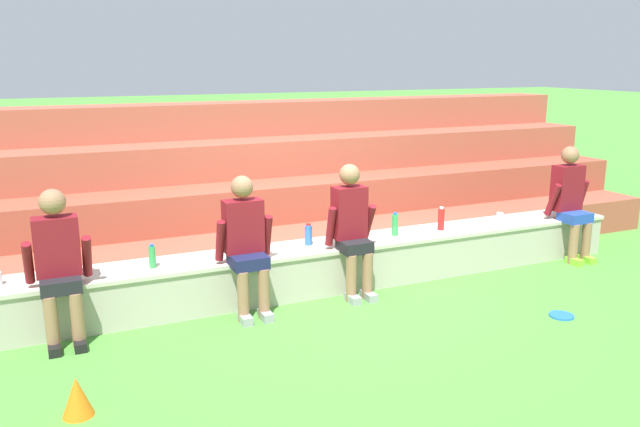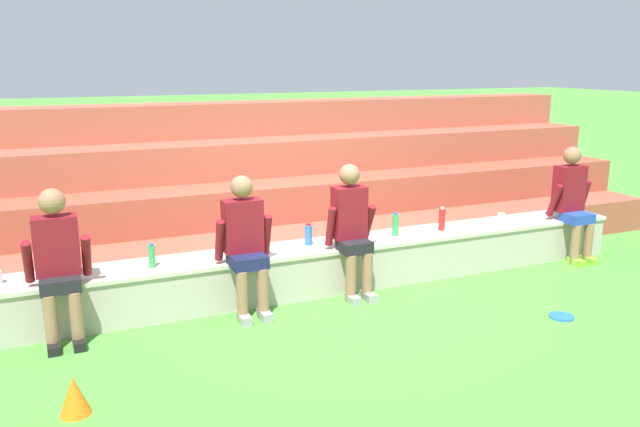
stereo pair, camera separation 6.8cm
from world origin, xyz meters
TOP-DOWN VIEW (x-y plane):
  - ground_plane at (0.00, 0.00)m, footprint 80.00×80.00m
  - stone_seating_wall at (0.00, 0.28)m, footprint 7.47×0.59m
  - brick_bleachers at (0.00, 2.37)m, footprint 10.47×2.71m
  - person_far_left at (-2.68, -0.02)m, footprint 0.55×0.49m
  - person_left_of_center at (-1.01, -0.03)m, footprint 0.56×0.53m
  - person_center at (0.16, -0.00)m, footprint 0.52×0.51m
  - person_right_of_center at (3.19, 0.03)m, footprint 0.55×0.54m
  - water_bottle_mid_left at (-1.85, 0.22)m, footprint 0.07×0.07m
  - water_bottle_near_right at (1.46, 0.27)m, footprint 0.08×0.08m
  - water_bottle_mid_right at (-0.20, 0.33)m, footprint 0.08×0.08m
  - water_bottle_center_gap at (0.84, 0.28)m, footprint 0.07×0.07m
  - plastic_cup_left_end at (2.31, 0.27)m, footprint 0.08×0.08m
  - frisbee at (1.74, -1.39)m, footprint 0.23×0.23m
  - sports_cone at (-2.67, -1.35)m, footprint 0.22×0.22m

SIDE VIEW (x-z plane):
  - ground_plane at x=0.00m, z-range 0.00..0.00m
  - frisbee at x=1.74m, z-range 0.00..0.02m
  - sports_cone at x=-2.67m, z-range 0.00..0.29m
  - stone_seating_wall at x=0.00m, z-range 0.02..0.52m
  - plastic_cup_left_end at x=2.31m, z-range 0.50..0.62m
  - water_bottle_mid_left at x=-1.85m, z-range 0.49..0.73m
  - water_bottle_mid_right at x=-0.20m, z-range 0.49..0.73m
  - water_bottle_center_gap at x=0.84m, z-range 0.49..0.76m
  - water_bottle_near_right at x=1.46m, z-range 0.49..0.77m
  - brick_bleachers at x=0.00m, z-range -0.23..1.62m
  - person_left_of_center at x=-1.01m, z-range 0.05..1.41m
  - person_far_left at x=-2.68m, z-range 0.06..1.42m
  - person_center at x=0.16m, z-range 0.05..1.44m
  - person_right_of_center at x=3.19m, z-range 0.05..1.45m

